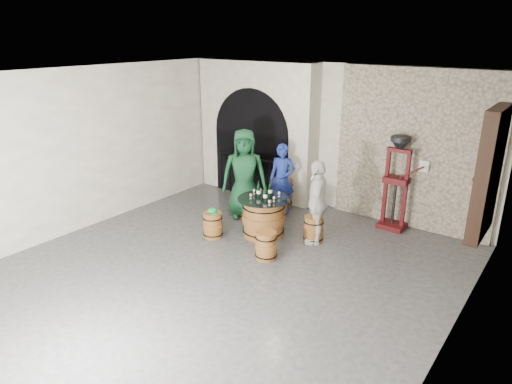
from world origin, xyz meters
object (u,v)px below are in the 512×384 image
Objects in this scene: wine_bottle_left at (259,190)px; wine_bottle_right at (270,190)px; barrel_stool_near_left at (213,225)px; wine_bottle_center at (265,194)px; barrel_table at (263,217)px; person_white at (317,202)px; barrel_stool_near_right at (266,246)px; barrel_stool_left at (246,206)px; barrel_stool_right at (313,229)px; side_barrel at (282,193)px; corking_press at (397,176)px; person_green at (244,174)px; barrel_stool_far at (278,206)px; person_blue at (282,179)px.

wine_bottle_left is 0.23m from wine_bottle_right.
barrel_stool_near_left is 1.21m from wine_bottle_center.
wine_bottle_left is 1.00× the size of wine_bottle_center.
person_white is at bearing 19.51° from barrel_table.
barrel_stool_near_right is at bearing -51.80° from barrel_table.
barrel_stool_left and barrel_stool_right have the same top height.
person_white is (1.82, -0.18, 0.56)m from barrel_stool_left.
side_barrel is (0.17, 2.20, 0.07)m from barrel_stool_near_left.
corking_press is (1.88, 1.68, 0.20)m from wine_bottle_right.
person_green is 5.91× the size of wine_bottle_left.
corking_press is at bearing 7.17° from side_barrel.
person_green is at bearing 97.74° from barrel_stool_near_left.
person_green is 1.91m from person_white.
wine_bottle_left is at bearing -94.15° from person_white.
person_green is 0.97m from wine_bottle_left.
side_barrel reaches higher than barrel_stool_near_right.
wine_bottle_center is (1.02, -0.67, -0.05)m from person_green.
side_barrel is at bearing 141.33° from barrel_stool_right.
barrel_stool_left is at bearing -104.81° from side_barrel.
barrel_stool_near_right is 0.27× the size of corking_press.
person_white is (1.27, -0.60, 0.56)m from barrel_stool_far.
corking_press is (0.94, 1.51, 0.30)m from person_white.
wine_bottle_center is 0.17× the size of corking_press.
barrel_stool_far is 0.79× the size of side_barrel.
wine_bottle_left is at bearing -99.03° from person_blue.
wine_bottle_center reaches higher than barrel_stool_far.
person_green is 3.11m from corking_press.
person_green is 2.95× the size of side_barrel.
wine_bottle_center and wine_bottle_right have the same top height.
barrel_stool_near_right is 0.27× the size of person_green.
person_blue is (-0.38, 1.23, 0.39)m from barrel_table.
person_blue reaches higher than wine_bottle_left.
barrel_table is at bearing 41.37° from barrel_stool_near_left.
corking_press reaches higher than barrel_stool_right.
barrel_stool_near_left is 1.99m from person_blue.
barrel_stool_right is at bearing 10.07° from wine_bottle_right.
wine_bottle_right is (0.03, 0.17, 0.52)m from barrel_table.
person_blue is at bearing 145.67° from barrel_stool_right.
person_blue is at bearing 56.54° from barrel_stool_left.
wine_bottle_center is at bearing -33.44° from barrel_stool_left.
wine_bottle_right reaches higher than barrel_stool_near_right.
barrel_stool_far is 1.00× the size of barrel_stool_near_left.
wine_bottle_right is 1.61m from side_barrel.
barrel_table is 1.97× the size of barrel_stool_far.
wine_bottle_center is (0.95, -0.63, 0.66)m from barrel_stool_left.
wine_bottle_left is (0.17, -0.94, 0.66)m from barrel_stool_far.
barrel_stool_right is 1.13m from wine_bottle_right.
barrel_stool_right is 1.16m from barrel_stool_near_right.
wine_bottle_center is at bearing -83.95° from person_white.
corking_press is at bearing 44.04° from barrel_table.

